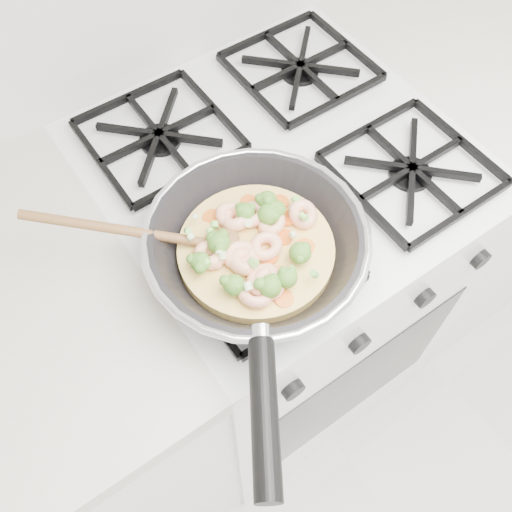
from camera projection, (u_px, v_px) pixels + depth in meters
stove at (275, 284)px, 1.33m from camera, size 0.60×0.60×0.92m
counter_right at (508, 141)px, 1.58m from camera, size 1.00×0.60×0.90m
skillet at (255, 249)px, 0.79m from camera, size 0.42×0.49×0.10m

